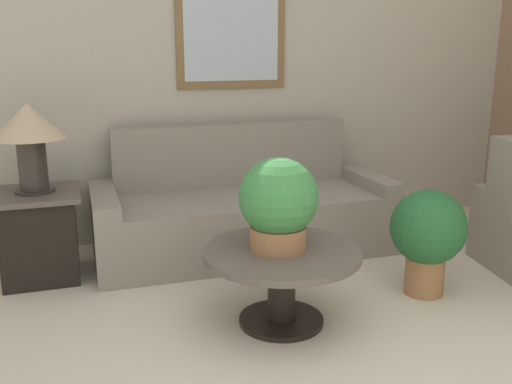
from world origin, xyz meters
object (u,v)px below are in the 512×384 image
potted_plant_on_table (279,202)px  potted_plant_floor (428,233)px  table_lamp (29,130)px  couch_main (243,213)px  side_table (40,234)px  coffee_table (282,270)px

potted_plant_on_table → potted_plant_floor: bearing=3.6°
table_lamp → potted_plant_on_table: (1.33, -1.10, -0.31)m
couch_main → potted_plant_on_table: size_ratio=4.33×
side_table → potted_plant_on_table: 1.77m
couch_main → coffee_table: 1.24m
potted_plant_on_table → potted_plant_floor: size_ratio=0.76×
couch_main → side_table: bearing=-176.0°
coffee_table → potted_plant_floor: potted_plant_floor is taller
couch_main → coffee_table: size_ratio=2.53×
table_lamp → potted_plant_on_table: table_lamp is taller
coffee_table → potted_plant_on_table: size_ratio=1.71×
potted_plant_floor → couch_main: bearing=127.7°
coffee_table → table_lamp: (-1.34, 1.13, 0.70)m
table_lamp → side_table: bearing=180.0°
potted_plant_on_table → side_table: bearing=140.3°
coffee_table → potted_plant_on_table: (-0.01, 0.03, 0.39)m
potted_plant_on_table → couch_main: bearing=82.8°
coffee_table → potted_plant_floor: size_ratio=1.30×
potted_plant_on_table → potted_plant_floor: 1.08m
coffee_table → potted_plant_floor: bearing=5.2°
coffee_table → side_table: 1.75m
side_table → couch_main: bearing=4.0°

